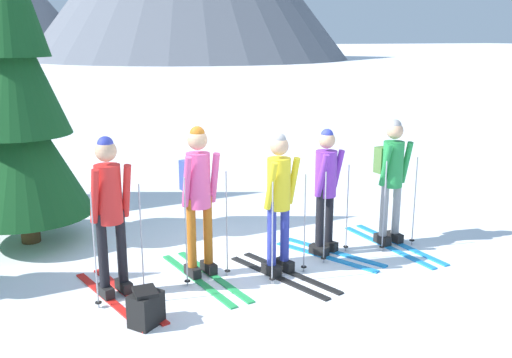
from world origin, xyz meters
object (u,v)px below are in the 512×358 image
at_px(skier_in_red, 110,210).
at_px(skier_in_yellow, 279,198).
at_px(skier_in_purple, 326,187).
at_px(skier_in_pink, 198,193).
at_px(skier_in_green, 392,175).
at_px(pine_tree_far, 17,101).
at_px(backpack_on_snow_front, 146,308).

bearing_deg(skier_in_red, skier_in_yellow, -4.52).
distance_m(skier_in_red, skier_in_purple, 2.80).
relative_size(skier_in_pink, skier_in_green, 1.01).
distance_m(skier_in_pink, skier_in_yellow, 0.96).
bearing_deg(skier_in_purple, skier_in_red, -175.86).
relative_size(skier_in_purple, pine_tree_far, 0.39).
bearing_deg(skier_in_yellow, skier_in_red, 175.48).
distance_m(skier_in_purple, backpack_on_snow_front, 2.89).
relative_size(skier_in_yellow, skier_in_purple, 1.03).
bearing_deg(skier_in_purple, backpack_on_snow_front, -159.02).
relative_size(skier_in_red, skier_in_pink, 0.99).
height_order(skier_in_green, backpack_on_snow_front, skier_in_green).
height_order(pine_tree_far, backpack_on_snow_front, pine_tree_far).
bearing_deg(skier_in_green, pine_tree_far, 156.45).
xyz_separation_m(skier_in_green, backpack_on_snow_front, (-3.62, -0.99, -0.80)).
height_order(skier_in_yellow, pine_tree_far, pine_tree_far).
relative_size(skier_in_red, skier_in_yellow, 1.04).
relative_size(skier_in_yellow, backpack_on_snow_front, 4.35).
distance_m(skier_in_green, backpack_on_snow_front, 3.84).
xyz_separation_m(skier_in_yellow, skier_in_green, (1.86, 0.35, 0.03)).
distance_m(skier_in_red, skier_in_pink, 1.06).
xyz_separation_m(skier_in_red, skier_in_green, (3.80, 0.19, -0.02)).
distance_m(skier_in_pink, pine_tree_far, 2.92).
height_order(skier_in_green, pine_tree_far, pine_tree_far).
xyz_separation_m(skier_in_green, pine_tree_far, (-4.62, 2.01, 1.00)).
height_order(skier_in_purple, pine_tree_far, pine_tree_far).
height_order(skier_in_red, backpack_on_snow_front, skier_in_red).
xyz_separation_m(skier_in_red, skier_in_purple, (2.79, 0.20, -0.08)).
height_order(skier_in_red, skier_in_yellow, skier_in_red).
xyz_separation_m(skier_in_pink, backpack_on_snow_front, (-0.87, -0.96, -0.86)).
height_order(skier_in_red, skier_in_pink, skier_in_pink).
height_order(skier_in_yellow, backpack_on_snow_front, skier_in_yellow).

